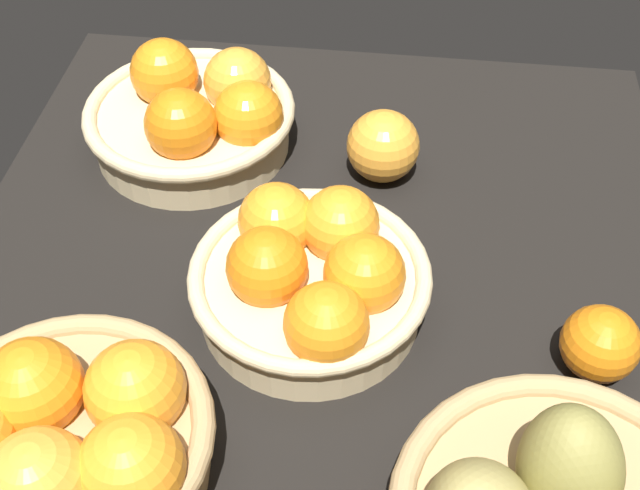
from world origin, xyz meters
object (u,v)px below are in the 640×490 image
object	(u,v)px
basket_near_left	(197,115)
loose_orange_front_gap	(383,146)
basket_near_right	(65,443)
basket_center	(314,277)
loose_orange_back_gap	(600,344)

from	to	relation	value
basket_near_left	loose_orange_front_gap	world-z (taller)	basket_near_left
basket_near_right	loose_orange_front_gap	distance (cm)	44.72
basket_near_right	basket_center	bearing A→B (deg)	139.47
basket_near_right	basket_center	xyz separation A→B (cm)	(-19.28, 16.49, -0.53)
basket_near_left	loose_orange_back_gap	distance (cm)	48.64
basket_near_left	basket_center	bearing A→B (deg)	35.69
loose_orange_front_gap	basket_near_right	bearing A→B (deg)	-28.52
loose_orange_front_gap	loose_orange_back_gap	world-z (taller)	loose_orange_front_gap
basket_near_right	basket_center	world-z (taller)	basket_near_right
basket_near_left	basket_near_right	bearing A→B (deg)	-0.66
basket_center	loose_orange_front_gap	distance (cm)	20.59
basket_center	loose_orange_back_gap	bearing A→B (deg)	81.96
loose_orange_back_gap	basket_near_left	bearing A→B (deg)	-122.10
basket_center	loose_orange_back_gap	distance (cm)	25.47
basket_near_left	loose_orange_back_gap	world-z (taller)	basket_near_left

